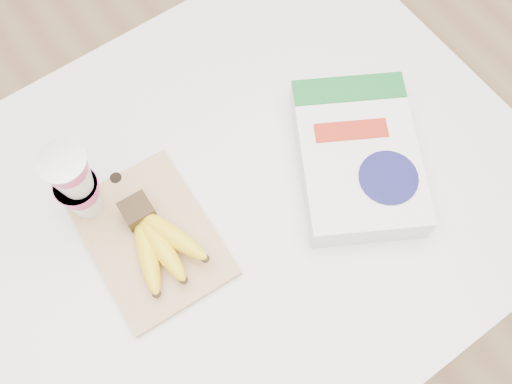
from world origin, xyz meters
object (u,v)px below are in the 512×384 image
Objects in this scene: table at (206,295)px; cereal_box at (358,157)px; bananas at (157,240)px; yogurt_stack at (75,183)px; cutting_board at (151,238)px.

cereal_box is (0.31, -0.07, 0.49)m from table.
bananas is at bearing -178.45° from table.
yogurt_stack is (-0.06, 0.12, 0.07)m from bananas.
cutting_board is at bearing 159.94° from table.
cereal_box is at bearing -10.90° from bananas.
bananas is (0.00, -0.02, 0.03)m from cutting_board.
cereal_box reaches higher than table.
table is at bearing 1.55° from bananas.
bananas is at bearing -161.11° from cereal_box.
cutting_board is 0.37m from cereal_box.
yogurt_stack is 0.49× the size of cereal_box.
bananas is at bearing -74.24° from cutting_board.
cereal_box is (0.35, -0.07, -0.00)m from bananas.
cutting_board reaches higher than table.
bananas is 1.00× the size of yogurt_stack.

